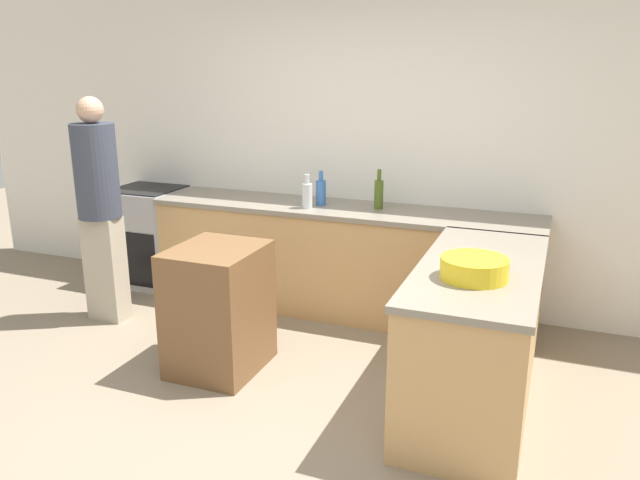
% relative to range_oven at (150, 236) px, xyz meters
% --- Properties ---
extents(ground_plane, '(14.00, 14.00, 0.00)m').
position_rel_range_oven_xyz_m(ground_plane, '(1.92, -1.86, -0.45)').
color(ground_plane, gray).
extents(wall_back, '(8.00, 0.06, 2.70)m').
position_rel_range_oven_xyz_m(wall_back, '(1.92, 0.33, 0.90)').
color(wall_back, white).
rests_on(wall_back, ground_plane).
extents(counter_back, '(3.18, 0.66, 0.89)m').
position_rel_range_oven_xyz_m(counter_back, '(1.92, -0.01, -0.00)').
color(counter_back, tan).
rests_on(counter_back, ground_plane).
extents(counter_peninsula, '(0.69, 1.63, 0.89)m').
position_rel_range_oven_xyz_m(counter_peninsula, '(3.16, -1.13, -0.00)').
color(counter_peninsula, tan).
rests_on(counter_peninsula, ground_plane).
extents(range_oven, '(0.64, 0.60, 0.91)m').
position_rel_range_oven_xyz_m(range_oven, '(0.00, 0.00, 0.00)').
color(range_oven, '#ADADB2').
rests_on(range_oven, ground_plane).
extents(island_table, '(0.55, 0.64, 0.86)m').
position_rel_range_oven_xyz_m(island_table, '(1.49, -1.28, -0.02)').
color(island_table, brown).
rests_on(island_table, ground_plane).
extents(mixing_bowl, '(0.37, 0.37, 0.12)m').
position_rel_range_oven_xyz_m(mixing_bowl, '(3.16, -1.38, 0.50)').
color(mixing_bowl, yellow).
rests_on(mixing_bowl, counter_peninsula).
extents(water_bottle_blue, '(0.08, 0.08, 0.28)m').
position_rel_range_oven_xyz_m(water_bottle_blue, '(1.73, -0.01, 0.55)').
color(water_bottle_blue, '#386BB7').
rests_on(water_bottle_blue, counter_back).
extents(olive_oil_bottle, '(0.07, 0.07, 0.32)m').
position_rel_range_oven_xyz_m(olive_oil_bottle, '(2.21, 0.03, 0.57)').
color(olive_oil_bottle, '#475B1E').
rests_on(olive_oil_bottle, counter_back).
extents(vinegar_bottle_clear, '(0.08, 0.08, 0.27)m').
position_rel_range_oven_xyz_m(vinegar_bottle_clear, '(1.67, -0.15, 0.55)').
color(vinegar_bottle_clear, silver).
rests_on(vinegar_bottle_clear, counter_back).
extents(person_by_range, '(0.33, 0.33, 1.78)m').
position_rel_range_oven_xyz_m(person_by_range, '(0.21, -0.87, 0.52)').
color(person_by_range, '#ADA38E').
rests_on(person_by_range, ground_plane).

